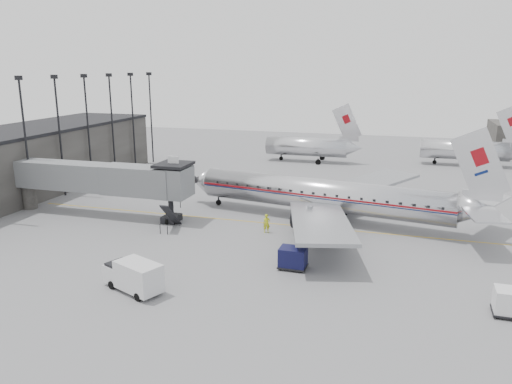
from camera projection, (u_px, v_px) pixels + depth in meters
ground at (243, 241)px, 47.85m from camera, size 160.00×160.00×0.00m
terminal at (21, 162)px, 65.50m from camera, size 12.00×46.00×8.00m
apron_line at (288, 225)px, 52.60m from camera, size 60.00×0.15×0.01m
jet_bridge at (109, 179)px, 54.81m from camera, size 21.00×6.20×7.10m
floodlight_masts at (74, 128)px, 65.43m from camera, size 0.90×42.25×15.25m
distant_aircraft_near at (308, 146)px, 86.70m from camera, size 16.39×3.20×10.26m
distant_aircraft_mid at (465, 149)px, 83.27m from camera, size 16.39×3.20×10.26m
airliner at (328, 195)px, 53.58m from camera, size 34.57×31.77×11.01m
service_van at (133, 275)px, 36.98m from camera, size 5.38×3.75×2.37m
baggage_cart_navy at (293, 258)px, 41.07m from camera, size 2.33×1.79×1.81m
baggage_cart_white at (512, 302)px, 33.25m from camera, size 2.43×1.87×1.87m
ramp_worker at (267, 223)px, 49.99m from camera, size 0.80×0.64×1.91m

